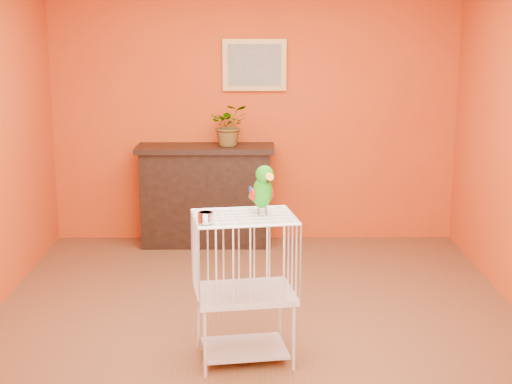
{
  "coord_description": "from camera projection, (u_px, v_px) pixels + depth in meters",
  "views": [
    {
      "loc": [
        -0.04,
        -5.48,
        2.19
      ],
      "look_at": [
        -0.0,
        -0.63,
        1.11
      ],
      "focal_mm": 55.0,
      "sensor_mm": 36.0,
      "label": 1
    }
  ],
  "objects": [
    {
      "name": "birdcage",
      "position": [
        244.0,
        286.0,
        5.05
      ],
      "size": [
        0.7,
        0.58,
        0.97
      ],
      "rotation": [
        0.0,
        0.0,
        0.16
      ],
      "color": "beige",
      "rests_on": "ground"
    },
    {
      "name": "room_shell",
      "position": [
        256.0,
        107.0,
        5.48
      ],
      "size": [
        4.5,
        4.5,
        4.5
      ],
      "color": "#C84A12",
      "rests_on": "ground"
    },
    {
      "name": "feed_cup",
      "position": [
        206.0,
        218.0,
        4.76
      ],
      "size": [
        0.1,
        0.1,
        0.07
      ],
      "primitive_type": "cylinder",
      "color": "silver",
      "rests_on": "birdcage"
    },
    {
      "name": "console_cabinet",
      "position": [
        206.0,
        195.0,
        7.69
      ],
      "size": [
        1.33,
        0.48,
        0.99
      ],
      "color": "black",
      "rests_on": "ground"
    },
    {
      "name": "potted_plant",
      "position": [
        230.0,
        129.0,
        7.58
      ],
      "size": [
        0.41,
        0.44,
        0.31
      ],
      "primitive_type": "imported",
      "rotation": [
        0.0,
        0.0,
        0.12
      ],
      "color": "#26722D",
      "rests_on": "console_cabinet"
    },
    {
      "name": "ground",
      "position": [
        256.0,
        320.0,
        5.83
      ],
      "size": [
        4.5,
        4.5,
        0.0
      ],
      "primitive_type": "plane",
      "color": "brown",
      "rests_on": "ground"
    },
    {
      "name": "parrot",
      "position": [
        262.0,
        189.0,
        4.96
      ],
      "size": [
        0.18,
        0.29,
        0.32
      ],
      "rotation": [
        0.0,
        0.0,
        0.39
      ],
      "color": "#59544C",
      "rests_on": "birdcage"
    },
    {
      "name": "framed_picture",
      "position": [
        255.0,
        65.0,
        7.61
      ],
      "size": [
        0.62,
        0.04,
        0.5
      ],
      "color": "#AE7F3E",
      "rests_on": "room_shell"
    }
  ]
}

